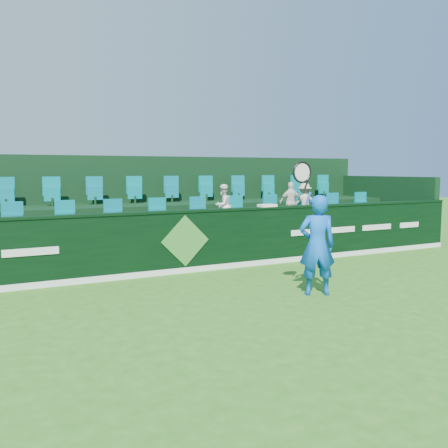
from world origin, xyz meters
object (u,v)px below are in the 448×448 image
spectator_right (305,203)px  tennis_player (317,244)px  spectator_left (223,206)px  spectator_middle (291,202)px  drinks_bottle (320,200)px  towel (267,205)px

spectator_right → tennis_player: bearing=74.2°
spectator_left → spectator_middle: bearing=157.9°
tennis_player → spectator_right: size_ratio=2.30×
drinks_bottle → spectator_middle: bearing=94.6°
spectator_right → towel: bearing=48.6°
spectator_left → spectator_middle: 2.05m
spectator_left → spectator_middle: (2.05, 0.00, 0.02)m
drinks_bottle → spectator_left: bearing=152.4°
tennis_player → spectator_middle: tennis_player is taller
tennis_player → drinks_bottle: bearing=50.8°
tennis_player → drinks_bottle: tennis_player is taller
spectator_left → drinks_bottle: bearing=130.2°
spectator_left → drinks_bottle: 2.42m
towel → drinks_bottle: (1.56, 0.00, 0.09)m
spectator_left → spectator_right: spectator_left is taller
spectator_middle → drinks_bottle: bearing=109.0°
spectator_middle → towel: size_ratio=2.72×
tennis_player → towel: bearing=74.5°
spectator_middle → spectator_right: spectator_middle is taller
towel → drinks_bottle: size_ratio=1.70×
tennis_player → towel: (0.80, 2.90, 0.47)m
spectator_left → drinks_bottle: spectator_left is taller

